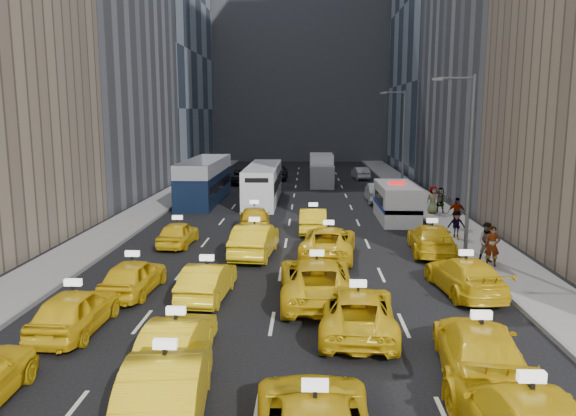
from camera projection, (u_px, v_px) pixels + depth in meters
The scene contains 38 objects.
ground at pixel (268, 347), 17.30m from camera, with size 160.00×160.00×0.00m, color black.
sidewalk_west at pixel (153, 207), 42.28m from camera, with size 3.00×90.00×0.15m, color gray.
sidewalk_east at pixel (433, 209), 41.54m from camera, with size 3.00×90.00×0.15m, color gray.
curb_west at pixel (172, 207), 42.23m from camera, with size 0.15×90.00×0.18m, color slate.
curb_east at pixel (414, 209), 41.58m from camera, with size 0.15×90.00×0.18m, color slate.
building_backdrop at pixel (301, 26), 84.84m from camera, with size 30.00×12.00×40.00m, color slate.
streetlight_near at pixel (468, 158), 27.96m from camera, with size 2.15×0.22×9.00m.
streetlight_far at pixel (402, 139), 47.66m from camera, with size 2.15×0.22×9.00m.
taxi_1 at pixel (167, 386), 13.13m from camera, with size 1.76×5.04×1.66m, color yellow.
taxi_4 at pixel (75, 311), 18.39m from camera, with size 1.75×4.35×1.48m, color yellow.
taxi_5 at pixel (177, 341), 16.12m from camera, with size 1.45×4.16×1.37m, color yellow.
taxi_6 at pixel (357, 311), 18.37m from camera, with size 2.41×5.23×1.45m, color yellow.
taxi_7 at pixel (479, 349), 15.33m from camera, with size 2.15×5.30×1.54m, color yellow.
taxi_8 at pixel (133, 276), 22.30m from camera, with size 1.69×4.20×1.43m, color yellow.
taxi_9 at pixel (207, 281), 21.75m from camera, with size 1.49×4.29×1.41m, color yellow.
taxi_10 at pixel (317, 280), 21.50m from camera, with size 2.76×5.98×1.66m, color yellow.
taxi_11 at pixel (465, 276), 22.38m from camera, with size 2.03×5.00×1.45m, color yellow.
taxi_12 at pixel (178, 234), 30.36m from camera, with size 1.59×3.95×1.34m, color yellow.
taxi_13 at pixel (255, 240), 28.12m from camera, with size 1.77×5.07×1.67m, color yellow.
taxi_14 at pixel (328, 242), 28.02m from camera, with size 2.55×5.53×1.54m, color yellow.
taxi_15 at pixel (431, 239), 28.69m from camera, with size 2.10×5.17×1.50m, color yellow.
taxi_16 at pixel (254, 218), 34.13m from camera, with size 1.86×4.62×1.57m, color yellow.
taxi_17 at pixel (313, 220), 33.78m from camera, with size 1.57×4.49×1.48m, color yellow.
nypd_van at pixel (396, 203), 37.38m from camera, with size 3.02×6.36×2.64m.
double_decker at pixel (205, 181), 45.39m from camera, with size 3.11×11.66×3.36m.
city_bus at pixel (263, 184), 45.16m from camera, with size 3.00×11.57×2.96m.
box_truck at pixel (322, 170), 55.33m from camera, with size 2.82×6.83×3.05m.
misc_car_0 at pixel (377, 193), 45.06m from camera, with size 1.66×4.77×1.57m, color #A1A4A8.
misc_car_1 at pixel (241, 177), 56.81m from camera, with size 2.40×5.20×1.45m, color black.
misc_car_2 at pixel (318, 170), 63.00m from camera, with size 2.02×4.96×1.44m, color gray.
misc_car_3 at pixel (278, 172), 60.10m from camera, with size 1.97×4.90×1.67m, color black.
misc_car_4 at pixel (361, 173), 60.66m from camera, with size 1.40×4.01×1.32m, color #93959A.
pedestrian_0 at pixel (492, 246), 25.77m from camera, with size 0.68×0.45×1.87m, color gray.
pedestrian_1 at pixel (488, 242), 26.44m from camera, with size 0.93×0.51×1.90m, color gray.
pedestrian_2 at pixel (457, 224), 31.63m from camera, with size 1.00×0.41×1.54m, color gray.
pedestrian_3 at pixel (456, 213), 34.42m from camera, with size 1.09×0.50×1.86m, color gray.
pedestrian_4 at pixel (433, 200), 39.30m from camera, with size 0.94×0.51×1.92m, color gray.
pedestrian_5 at pixel (440, 200), 39.66m from camera, with size 1.64×0.47×1.77m, color gray.
Camera 1 is at (1.21, -16.29, 7.17)m, focal length 35.00 mm.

